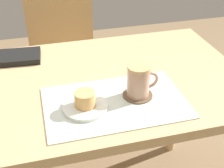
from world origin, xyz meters
TOP-DOWN VIEW (x-y plane):
  - dining_table at (0.00, 0.00)m, footprint 1.14×0.71m
  - wooden_chair at (-0.05, 0.68)m, footprint 0.45×0.45m
  - placemat at (0.04, -0.16)m, footprint 0.47×0.29m
  - pastry_plate at (-0.06, -0.17)m, footprint 0.15×0.15m
  - pastry at (-0.06, -0.17)m, footprint 0.07×0.07m
  - coffee_coaster at (0.12, -0.14)m, footprint 0.10×0.10m
  - coffee_mug at (0.12, -0.14)m, footprint 0.11×0.08m
  - small_book at (-0.27, 0.24)m, footprint 0.19×0.14m

SIDE VIEW (x-z plane):
  - wooden_chair at x=-0.05m, z-range 0.05..0.92m
  - dining_table at x=0.00m, z-range 0.28..1.04m
  - placemat at x=0.04m, z-range 0.76..0.76m
  - coffee_coaster at x=0.12m, z-range 0.76..0.77m
  - pastry_plate at x=-0.06m, z-range 0.76..0.77m
  - small_book at x=-0.27m, z-range 0.76..0.78m
  - pastry at x=-0.06m, z-range 0.77..0.82m
  - coffee_mug at x=0.12m, z-range 0.77..0.88m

